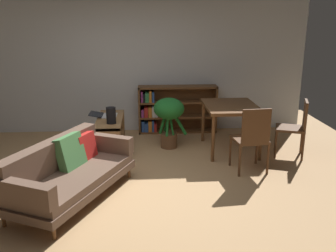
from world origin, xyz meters
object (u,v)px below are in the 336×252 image
Objects in this scene: fabric_couch at (68,170)px; bookshelf at (172,109)px; dining_chair_far at (252,136)px; desk_speaker at (111,115)px; media_console at (110,136)px; dining_table at (231,110)px; dining_chair_near at (296,125)px; potted_floor_plant at (169,114)px; open_laptop at (105,115)px.

bookshelf reaches higher than fabric_couch.
dining_chair_far is 2.32m from bookshelf.
fabric_couch is 7.74× the size of desk_speaker.
fabric_couch is at bearing -118.62° from bookshelf.
bookshelf reaches higher than desk_speaker.
dining_table reaches higher than media_console.
dining_chair_near is 0.95× the size of dining_chair_far.
desk_speaker is 1.06m from potted_floor_plant.
desk_speaker is 0.29× the size of potted_floor_plant.
potted_floor_plant reaches higher than open_laptop.
bookshelf reaches higher than open_laptop.
dining_chair_near is 2.40m from bookshelf.
fabric_couch is 3.10m from bookshelf.
desk_speaker is 2.93m from dining_chair_near.
bookshelf is at bearing 46.04° from media_console.
dining_chair_near reaches higher than media_console.
open_laptop is at bearing -140.48° from bookshelf.
open_laptop is at bearing 80.44° from fabric_couch.
dining_chair_far is at bearing -64.64° from bookshelf.
media_console is 1.07× the size of dining_table.
desk_speaker is at bearing -126.28° from bookshelf.
dining_chair_near is (2.98, -0.35, 0.23)m from media_console.
bookshelf is (1.49, 2.72, 0.09)m from fabric_couch.
fabric_couch is at bearing -99.56° from open_laptop.
dining_table is at bearing -11.19° from potted_floor_plant.
open_laptop is 0.49× the size of dining_chair_near.
media_console is 1.35× the size of potted_floor_plant.
dining_chair_near is at bearing -6.71° from media_console.
dining_chair_far reaches higher than bookshelf.
potted_floor_plant is (1.08, 0.04, -0.02)m from open_laptop.
desk_speaker reaches higher than media_console.
desk_speaker is 0.23× the size of dining_table.
dining_chair_far is (2.04, -0.67, -0.17)m from desk_speaker.
dining_table is (1.01, -0.20, 0.10)m from potted_floor_plant.
desk_speaker is 1.97m from dining_table.
bookshelf is at bearing 53.72° from desk_speaker.
potted_floor_plant is at bearing -97.06° from bookshelf.
dining_chair_near reaches higher than dining_table.
fabric_couch is at bearing -159.90° from dining_chair_near.
dining_chair_far is (2.48, 0.63, 0.18)m from fabric_couch.
open_laptop is 2.45m from dining_chair_far.
dining_table reaches higher than fabric_couch.
desk_speaker is at bearing 161.95° from dining_chair_far.
open_laptop is 0.48m from desk_speaker.
dining_table is 1.47m from bookshelf.
fabric_couch reaches higher than media_console.
media_console is 1.27× the size of dining_chair_near.
dining_table is (1.95, 0.29, -0.02)m from desk_speaker.
fabric_couch is 2.12× the size of dining_chair_near.
dining_table is 1.19× the size of dining_chair_near.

